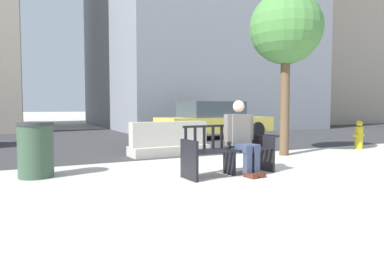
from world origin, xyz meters
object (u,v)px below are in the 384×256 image
object	(u,v)px
street_tree	(286,29)
car_taxi_near	(214,120)
seated_person	(241,136)
trash_bin	(36,150)
jersey_barrier_centre	(169,142)
street_bench	(228,152)
fire_hydrant	(359,136)

from	to	relation	value
street_tree	car_taxi_near	xyz separation A→B (m)	(0.75, 4.86, -2.40)
seated_person	trash_bin	distance (m)	3.56
seated_person	street_tree	xyz separation A→B (m)	(2.34, 1.54, 2.41)
seated_person	street_tree	bearing A→B (deg)	33.31
jersey_barrier_centre	street_tree	xyz separation A→B (m)	(2.57, -1.28, 2.76)
street_bench	fire_hydrant	bearing A→B (deg)	16.21
street_bench	fire_hydrant	size ratio (longest dim) A/B	2.10
fire_hydrant	street_tree	bearing A→B (deg)	-178.50
seated_person	jersey_barrier_centre	size ratio (longest dim) A/B	0.65
jersey_barrier_centre	car_taxi_near	xyz separation A→B (m)	(3.33, 3.58, 0.36)
car_taxi_near	trash_bin	world-z (taller)	car_taxi_near
jersey_barrier_centre	trash_bin	xyz separation A→B (m)	(-3.08, -1.54, 0.14)
street_bench	seated_person	size ratio (longest dim) A/B	1.31
trash_bin	seated_person	bearing A→B (deg)	-21.18
car_taxi_near	trash_bin	xyz separation A→B (m)	(-6.41, -5.11, -0.23)
street_bench	fire_hydrant	world-z (taller)	street_bench
jersey_barrier_centre	car_taxi_near	bearing A→B (deg)	47.07
street_bench	trash_bin	size ratio (longest dim) A/B	1.82
street_bench	trash_bin	world-z (taller)	trash_bin
jersey_barrier_centre	trash_bin	bearing A→B (deg)	-153.51
seated_person	fire_hydrant	distance (m)	5.42
jersey_barrier_centre	fire_hydrant	xyz separation A→B (m)	(5.40, -1.21, 0.05)
car_taxi_near	fire_hydrant	world-z (taller)	car_taxi_near
car_taxi_near	fire_hydrant	bearing A→B (deg)	-66.54
jersey_barrier_centre	trash_bin	distance (m)	3.45
street_tree	fire_hydrant	distance (m)	3.92
seated_person	car_taxi_near	distance (m)	7.11
fire_hydrant	car_taxi_near	bearing A→B (deg)	113.46
street_bench	jersey_barrier_centre	bearing A→B (deg)	89.88
car_taxi_near	fire_hydrant	size ratio (longest dim) A/B	5.50
seated_person	fire_hydrant	bearing A→B (deg)	17.31
seated_person	car_taxi_near	world-z (taller)	car_taxi_near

